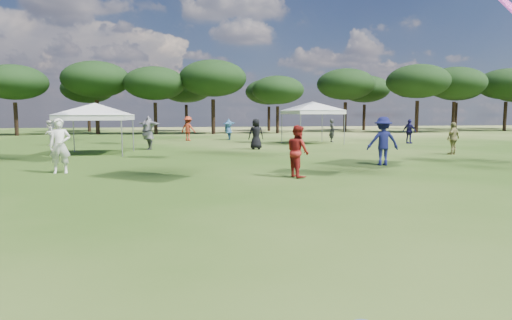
% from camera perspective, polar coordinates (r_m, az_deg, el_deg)
% --- Properties ---
extents(tree_line, '(108.78, 17.63, 7.77)m').
position_cam_1_polar(tree_line, '(47.86, -7.20, 10.12)').
color(tree_line, black).
rests_on(tree_line, ground).
extents(tent_left, '(6.61, 6.61, 2.85)m').
position_cam_1_polar(tent_left, '(22.90, -20.66, 6.82)').
color(tent_left, gray).
rests_on(tent_left, ground).
extents(tent_right, '(6.73, 6.73, 3.16)m').
position_cam_1_polar(tent_right, '(29.50, 7.52, 7.48)').
color(tent_right, gray).
rests_on(tent_right, ground).
extents(festival_crowd, '(29.25, 22.15, 1.92)m').
position_cam_1_polar(festival_crowd, '(24.29, -7.79, 3.43)').
color(festival_crowd, silver).
rests_on(festival_crowd, ground).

